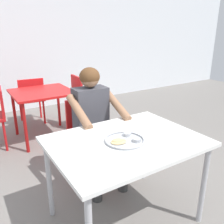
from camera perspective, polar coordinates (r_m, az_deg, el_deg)
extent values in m
cube|color=slate|center=(2.33, 2.70, -23.99)|extent=(12.00, 12.00, 0.05)
cube|color=silver|center=(5.10, -22.31, 19.26)|extent=(12.00, 0.12, 3.40)
cube|color=white|center=(1.88, 3.32, -7.03)|extent=(1.17, 0.87, 0.03)
cylinder|color=#B2B2B7|center=(2.17, 21.05, -16.00)|extent=(0.04, 0.04, 0.72)
cylinder|color=#B2B2B7|center=(2.17, -14.81, -15.37)|extent=(0.04, 0.04, 0.72)
cylinder|color=#B2B2B7|center=(2.60, 7.85, -8.66)|extent=(0.04, 0.04, 0.72)
cylinder|color=#B7BABF|center=(1.84, 3.02, -6.95)|extent=(0.31, 0.31, 0.01)
torus|color=#B7BABF|center=(1.84, 3.03, -6.64)|extent=(0.31, 0.31, 0.01)
cylinder|color=#B2B5BA|center=(1.83, 5.95, -6.69)|extent=(0.06, 0.06, 0.03)
cylinder|color=#B77F23|center=(1.83, 5.95, -6.55)|extent=(0.05, 0.05, 0.01)
cylinder|color=#B2B5BA|center=(1.92, 3.67, -5.35)|extent=(0.06, 0.06, 0.03)
cylinder|color=#C65119|center=(1.92, 3.68, -5.21)|extent=(0.05, 0.05, 0.01)
ellipsoid|color=#DBB77A|center=(1.81, 1.62, -7.10)|extent=(0.14, 0.11, 0.01)
ellipsoid|color=#D8AF78|center=(1.82, 1.37, -6.73)|extent=(0.10, 0.08, 0.01)
cube|color=red|center=(2.65, -5.41, -6.74)|extent=(0.40, 0.40, 0.04)
cube|color=red|center=(2.72, -7.21, -0.99)|extent=(0.37, 0.05, 0.42)
cylinder|color=red|center=(2.69, -0.75, -11.43)|extent=(0.03, 0.03, 0.40)
cylinder|color=red|center=(2.58, -6.90, -13.15)|extent=(0.03, 0.03, 0.40)
cylinder|color=red|center=(2.93, -3.85, -8.74)|extent=(0.03, 0.03, 0.40)
cylinder|color=red|center=(2.83, -9.55, -10.15)|extent=(0.03, 0.03, 0.40)
cylinder|color=#363636|center=(2.47, 2.69, -14.05)|extent=(0.10, 0.10, 0.43)
cylinder|color=#363636|center=(2.49, 0.23, -6.94)|extent=(0.13, 0.40, 0.12)
cylinder|color=#363636|center=(2.35, -3.69, -16.09)|extent=(0.10, 0.10, 0.43)
cylinder|color=#363636|center=(2.37, -6.08, -8.54)|extent=(0.13, 0.40, 0.12)
cube|color=#3F3F47|center=(2.48, -5.11, -0.31)|extent=(0.34, 0.21, 0.54)
cylinder|color=#996B4C|center=(2.39, 1.12, 1.75)|extent=(0.09, 0.46, 0.25)
cylinder|color=#996B4C|center=(2.21, -7.92, 0.11)|extent=(0.09, 0.46, 0.25)
sphere|color=#996B4C|center=(2.39, -5.38, 8.13)|extent=(0.19, 0.19, 0.19)
ellipsoid|color=brown|center=(2.38, -5.39, 8.46)|extent=(0.21, 0.20, 0.18)
cube|color=red|center=(3.60, -16.45, 4.59)|extent=(0.83, 0.81, 0.03)
cylinder|color=#A31414|center=(3.32, -20.02, -3.66)|extent=(0.04, 0.04, 0.70)
cylinder|color=#A31414|center=(3.51, -8.77, -1.45)|extent=(0.04, 0.04, 0.70)
cylinder|color=#A31414|center=(3.96, -22.28, -0.32)|extent=(0.04, 0.04, 0.70)
cylinder|color=#A31414|center=(4.12, -12.64, 1.41)|extent=(0.04, 0.04, 0.70)
cube|color=red|center=(3.53, -24.90, 2.25)|extent=(0.08, 0.39, 0.37)
cylinder|color=red|center=(3.51, -24.22, -5.32)|extent=(0.03, 0.03, 0.43)
cylinder|color=red|center=(3.82, -24.47, -3.44)|extent=(0.03, 0.03, 0.43)
cube|color=red|center=(3.96, -5.75, 2.28)|extent=(0.41, 0.42, 0.04)
cube|color=red|center=(3.82, -8.38, 5.26)|extent=(0.05, 0.39, 0.44)
cylinder|color=red|center=(4.23, -4.63, 0.26)|extent=(0.03, 0.03, 0.41)
cylinder|color=red|center=(3.95, -2.53, -1.07)|extent=(0.03, 0.03, 0.41)
cylinder|color=red|center=(4.11, -8.64, -0.47)|extent=(0.03, 0.03, 0.41)
cylinder|color=red|center=(3.82, -6.76, -1.90)|extent=(0.03, 0.03, 0.41)
cube|color=red|center=(4.38, -18.86, 3.03)|extent=(0.46, 0.45, 0.04)
cube|color=red|center=(4.14, -18.73, 5.03)|extent=(0.40, 0.07, 0.36)
cylinder|color=red|center=(4.58, -21.01, 0.51)|extent=(0.03, 0.03, 0.42)
cylinder|color=red|center=(4.62, -16.80, 1.14)|extent=(0.03, 0.03, 0.42)
cylinder|color=red|center=(4.26, -20.46, -0.75)|extent=(0.03, 0.03, 0.42)
cylinder|color=red|center=(4.31, -15.94, -0.06)|extent=(0.03, 0.03, 0.42)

